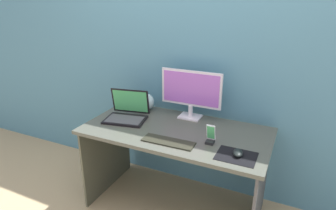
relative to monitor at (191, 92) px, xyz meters
name	(u,v)px	position (x,y,z in m)	size (l,w,h in m)	color
ground_plane	(175,205)	(-0.02, -0.26, -0.94)	(8.00, 8.00, 0.00)	tan
wall_back	(197,49)	(-0.02, 0.16, 0.31)	(6.00, 0.04, 2.50)	teal
desk	(176,146)	(-0.02, -0.26, -0.37)	(1.40, 0.71, 0.71)	#494A41
monitor	(191,92)	(0.00, 0.00, 0.00)	(0.51, 0.14, 0.40)	silver
laptop	(127,113)	(-0.46, -0.25, -0.18)	(0.37, 0.32, 0.23)	black
fishbowl	(146,102)	(-0.42, 0.00, -0.15)	(0.15, 0.15, 0.15)	silver
keyboard_external	(168,142)	(0.02, -0.47, -0.22)	(0.37, 0.12, 0.01)	black
mousepad	(236,156)	(0.49, -0.46, -0.22)	(0.25, 0.20, 0.00)	black
mouse	(238,153)	(0.49, -0.45, -0.20)	(0.06, 0.10, 0.04)	black
phone_in_dock	(210,137)	(0.29, -0.36, -0.18)	(0.06, 0.06, 0.14)	black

